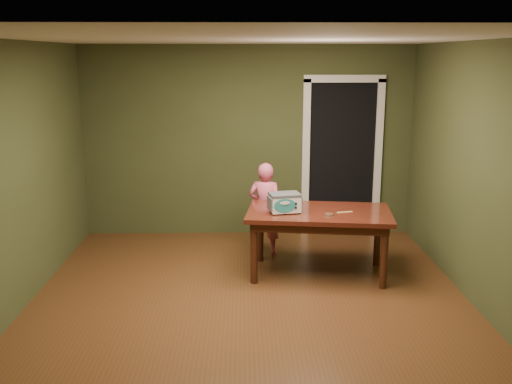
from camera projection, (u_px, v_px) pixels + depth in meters
floor at (250, 308)px, 5.68m from camera, size 5.00×5.00×0.00m
room_shell at (250, 138)px, 5.28m from camera, size 4.52×5.02×2.61m
doorway at (338, 155)px, 8.16m from camera, size 1.10×0.66×2.25m
dining_table at (319, 219)px, 6.42m from camera, size 1.70×1.10×0.75m
toy_oven at (285, 202)px, 6.32m from camera, size 0.39×0.29×0.22m
baking_pan at (329, 214)px, 6.21m from camera, size 0.10×0.10×0.02m
spatula at (345, 212)px, 6.34m from camera, size 0.18×0.07×0.01m
child at (265, 209)px, 7.12m from camera, size 0.48×0.38×1.17m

